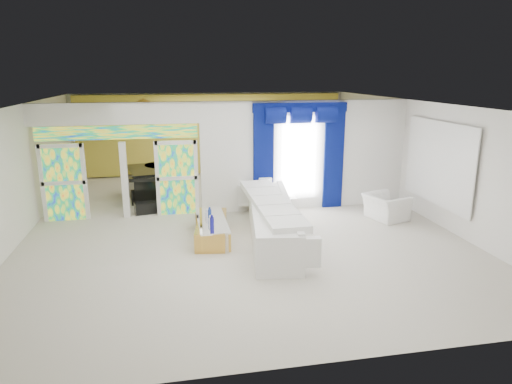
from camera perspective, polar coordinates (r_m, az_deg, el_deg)
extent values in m
plane|color=#B7AF9E|center=(11.67, -2.56, -3.81)|extent=(12.00, 12.00, 0.00)
cube|color=white|center=(12.71, 6.36, 4.64)|extent=(5.70, 0.18, 3.00)
cube|color=white|center=(12.06, -17.14, 9.41)|extent=(4.30, 0.18, 0.55)
cube|color=#994C3F|center=(12.55, -23.01, 1.08)|extent=(0.95, 0.04, 2.00)
cube|color=#994C3F|center=(12.26, -9.90, 1.75)|extent=(0.95, 0.04, 2.00)
cube|color=#994C3F|center=(12.11, -16.97, 7.18)|extent=(4.00, 0.05, 0.35)
cube|color=white|center=(12.56, 5.40, 4.31)|extent=(1.00, 0.02, 2.30)
cube|color=#031245|center=(12.30, 0.94, 3.91)|extent=(0.55, 0.10, 2.80)
cube|color=#031245|center=(12.85, 9.73, 4.17)|extent=(0.55, 0.10, 2.80)
cube|color=#031245|center=(12.35, 5.59, 10.54)|extent=(2.60, 0.12, 0.25)
cube|color=white|center=(12.09, 22.00, 3.36)|extent=(0.04, 2.70, 1.90)
cube|color=gold|center=(17.07, -5.52, 7.26)|extent=(9.70, 0.12, 2.90)
cube|color=white|center=(10.43, 1.98, -3.75)|extent=(1.52, 4.37, 0.82)
cube|color=gold|center=(10.57, -5.57, -4.65)|extent=(0.92, 2.02, 0.43)
cube|color=white|center=(12.55, 2.52, -1.58)|extent=(1.12, 0.38, 0.37)
cylinder|color=white|center=(12.36, 1.20, 0.46)|extent=(0.36, 0.36, 0.58)
imported|color=white|center=(12.31, 15.99, -1.81)|extent=(1.11, 1.20, 0.65)
cube|color=black|center=(14.21, -12.84, 1.13)|extent=(1.72, 2.05, 0.91)
cube|color=black|center=(12.74, -12.97, -1.86)|extent=(0.96, 0.53, 0.30)
cube|color=#A38451|center=(13.75, -23.03, -0.43)|extent=(0.64, 0.61, 0.78)
sphere|color=gold|center=(14.41, -13.94, 10.11)|extent=(0.60, 0.60, 0.60)
cylinder|color=white|center=(10.70, -6.15, -2.82)|extent=(0.11, 0.11, 0.13)
cylinder|color=navy|center=(10.49, -5.84, -2.84)|extent=(0.08, 0.08, 0.25)
cylinder|color=navy|center=(9.99, -5.56, -3.82)|extent=(0.09, 0.09, 0.22)
cylinder|color=white|center=(10.21, -5.71, -3.66)|extent=(0.10, 0.10, 0.14)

